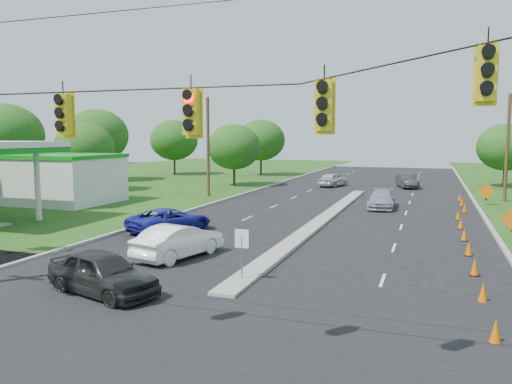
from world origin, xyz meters
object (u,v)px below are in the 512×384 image
at_px(black_sedan, 103,273).
at_px(blue_pickup, 170,220).
at_px(white_sedan, 179,241).
at_px(gas_station, 30,173).

xyz_separation_m(black_sedan, blue_pickup, (-3.45, 10.94, -0.08)).
distance_m(black_sedan, white_sedan, 5.62).
relative_size(white_sedan, blue_pickup, 0.93).
distance_m(gas_station, blue_pickup, 17.37).
distance_m(gas_station, black_sedan, 26.08).
bearing_deg(blue_pickup, gas_station, 3.61).
xyz_separation_m(black_sedan, white_sedan, (-0.02, 5.62, -0.00)).
distance_m(white_sedan, blue_pickup, 6.32).
bearing_deg(gas_station, white_sedan, -30.60).
bearing_deg(blue_pickup, white_sedan, 147.53).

